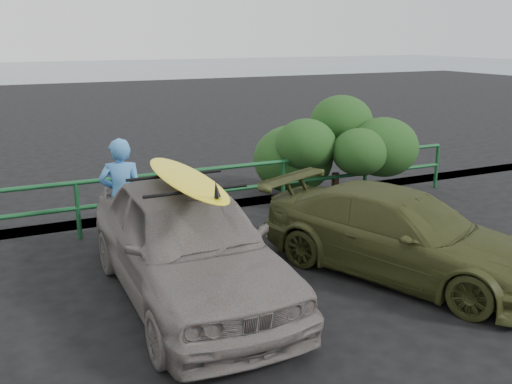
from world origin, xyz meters
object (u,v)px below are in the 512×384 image
man (122,197)px  olive_vehicle (400,234)px  guardrail (135,203)px  sedan (187,242)px  surfboard (185,178)px

man → olive_vehicle: bearing=160.3°
guardrail → olive_vehicle: 4.70m
sedan → olive_vehicle: size_ratio=1.08×
guardrail → surfboard: 3.19m
sedan → surfboard: (0.00, 0.00, 0.87)m
sedan → man: (-0.42, 1.94, 0.16)m
guardrail → surfboard: size_ratio=5.13×
sedan → man: man is taller
guardrail → surfboard: (-0.03, -2.99, 1.14)m
guardrail → sedan: sedan is taller
sedan → man: 1.99m
surfboard → guardrail: bearing=89.8°
guardrail → man: bearing=-113.0°
olive_vehicle → guardrail: bearing=106.0°
man → surfboard: (0.42, -1.94, 0.71)m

